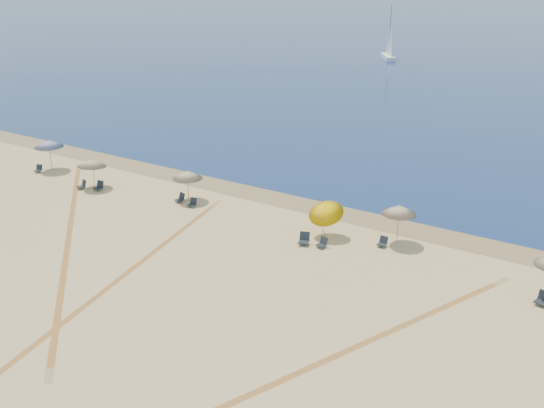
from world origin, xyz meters
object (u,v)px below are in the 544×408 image
Objects in this scene: chair_2 at (99,186)px; chair_7 at (383,242)px; umbrella_2 at (187,175)px; chair_0 at (39,169)px; chair_3 at (180,198)px; chair_5 at (304,239)px; sailboat_2 at (389,43)px; umbrella_3 at (325,210)px; umbrella_4 at (399,210)px; chair_8 at (542,299)px; chair_1 at (82,185)px; umbrella_0 at (49,144)px; chair_4 at (193,203)px; chair_6 at (322,243)px; umbrella_1 at (92,163)px.

chair_2 reaches higher than chair_7.
chair_0 is at bearing -173.64° from umbrella_2.
chair_3 is (13.79, 1.04, 0.02)m from chair_0.
chair_5 is 0.10× the size of sailboat_2.
umbrella_3 is 3.53× the size of chair_2.
umbrella_2 is 15.14m from umbrella_4.
chair_8 is at bearing -94.80° from sailboat_2.
chair_1 is 8.09m from chair_3.
chair_2 is at bearing -164.51° from umbrella_2.
umbrella_0 is at bearing -176.34° from umbrella_4.
umbrella_2 reaches higher than chair_4.
sailboat_2 is at bearing 112.97° from umbrella_4.
chair_1 is 1.11× the size of chair_6.
umbrella_3 is 2.20m from chair_5.
chair_7 is at bearing 2.14° from chair_2.
chair_4 is (14.60, -0.11, -1.94)m from umbrella_0.
umbrella_2 is 0.26× the size of sailboat_2.
umbrella_0 is at bearing -179.36° from chair_1.
umbrella_0 reaches higher than umbrella_2.
umbrella_0 reaches higher than chair_7.
umbrella_2 is at bearing 178.31° from umbrella_3.
chair_2 is at bearing -173.00° from chair_7.
chair_7 is 9.54m from chair_8.
umbrella_1 is 3.84× the size of chair_7.
chair_2 is (7.18, -0.34, 0.04)m from chair_0.
chair_0 is 1.21× the size of chair_7.
chair_1 is 32.05m from chair_8.
sailboat_2 is (-37.25, 70.00, 2.31)m from chair_8.
chair_1 is (5.91, -0.80, 0.02)m from chair_0.
chair_0 is 1.17× the size of chair_4.
sailboat_2 is at bearing 109.54° from umbrella_3.
umbrella_0 is at bearing 176.21° from chair_4.
chair_5 is at bearing -2.94° from umbrella_0.
umbrella_2 is 3.18× the size of chair_2.
umbrella_1 is 1.79m from chair_2.
sailboat_2 reaches higher than chair_1.
umbrella_0 is 7.10m from chair_2.
chair_3 is at bearing -119.06° from umbrella_2.
chair_5 is (9.47, -1.13, 0.05)m from chair_4.
umbrella_0 is 1.13× the size of umbrella_2.
umbrella_2 is 69.66m from sailboat_2.
chair_8 is (24.17, -1.11, 0.02)m from chair_3.
chair_8 reaches higher than chair_3.
umbrella_3 is 4.07× the size of chair_4.
umbrella_1 is 0.91× the size of umbrella_3.
chair_4 is at bearing -111.08° from sailboat_2.
chair_2 is at bearing -166.25° from chair_6.
sailboat_2 is (-14.35, 69.12, 2.35)m from chair_4.
umbrella_1 is 2.98× the size of chair_1.
chair_6 is (25.19, -1.03, -1.94)m from umbrella_0.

